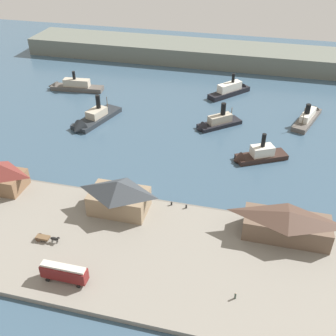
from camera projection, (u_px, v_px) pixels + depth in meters
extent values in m
plane|color=#385166|center=(141.00, 192.00, 109.88)|extent=(320.00, 320.00, 0.00)
cube|color=gray|center=(112.00, 246.00, 91.79)|extent=(110.00, 36.00, 1.20)
cube|color=#666159|center=(137.00, 198.00, 106.70)|extent=(110.00, 0.80, 1.00)
cube|color=#847056|center=(119.00, 201.00, 100.28)|extent=(14.23, 8.82, 5.42)
pyramid|color=#33383D|center=(118.00, 187.00, 97.87)|extent=(14.52, 9.26, 3.25)
cube|color=brown|center=(286.00, 227.00, 92.47)|extent=(19.48, 7.98, 5.10)
pyramid|color=#473328|center=(289.00, 215.00, 90.49)|extent=(19.87, 8.37, 2.03)
cube|color=maroon|center=(64.00, 273.00, 81.54)|extent=(9.73, 2.32, 2.80)
cube|color=beige|center=(63.00, 267.00, 80.63)|extent=(9.34, 1.62, 0.50)
cylinder|color=black|center=(83.00, 278.00, 82.82)|extent=(0.90, 0.18, 0.90)
cylinder|color=black|center=(78.00, 287.00, 80.94)|extent=(0.90, 0.18, 0.90)
cylinder|color=black|center=(53.00, 272.00, 84.20)|extent=(0.90, 0.18, 0.90)
cylinder|color=black|center=(48.00, 280.00, 82.32)|extent=(0.90, 0.18, 0.90)
cube|color=brown|center=(43.00, 237.00, 92.16)|extent=(3.12, 1.52, 0.50)
cylinder|color=#4C3828|center=(41.00, 235.00, 93.10)|extent=(1.20, 0.10, 1.20)
cylinder|color=#4C3828|center=(38.00, 240.00, 91.88)|extent=(1.20, 0.10, 1.20)
ellipsoid|color=black|center=(54.00, 239.00, 91.42)|extent=(2.00, 0.70, 0.90)
ellipsoid|color=black|center=(58.00, 238.00, 90.89)|extent=(0.70, 0.32, 0.44)
cylinder|color=black|center=(58.00, 241.00, 91.79)|extent=(0.16, 0.16, 1.00)
cylinder|color=black|center=(57.00, 242.00, 91.47)|extent=(0.16, 0.16, 1.00)
cylinder|color=black|center=(53.00, 240.00, 92.04)|extent=(0.16, 0.16, 1.00)
cylinder|color=black|center=(52.00, 241.00, 91.71)|extent=(0.16, 0.16, 1.00)
cylinder|color=#3D4C42|center=(235.00, 296.00, 78.73)|extent=(0.39, 0.39, 1.34)
sphere|color=#CCA889|center=(236.00, 293.00, 78.30)|extent=(0.24, 0.24, 0.24)
cylinder|color=black|center=(171.00, 204.00, 103.05)|extent=(0.44, 0.44, 0.90)
cylinder|color=black|center=(186.00, 207.00, 102.05)|extent=(0.44, 0.44, 0.90)
cube|color=#23282D|center=(97.00, 118.00, 145.19)|extent=(12.44, 21.93, 1.62)
cone|color=#23282D|center=(78.00, 130.00, 137.73)|extent=(6.89, 5.34, 6.07)
cube|color=#B2A893|center=(97.00, 113.00, 143.99)|extent=(6.29, 8.33, 2.70)
cylinder|color=black|center=(98.00, 102.00, 142.91)|extent=(1.62, 1.62, 4.80)
cylinder|color=brown|center=(107.00, 103.00, 147.79)|extent=(0.24, 0.24, 5.15)
cube|color=black|center=(261.00, 157.00, 123.44)|extent=(16.27, 11.95, 1.52)
cone|color=black|center=(237.00, 160.00, 121.85)|extent=(4.68, 5.42, 4.64)
cube|color=silver|center=(262.00, 151.00, 122.19)|extent=(7.68, 6.51, 2.99)
cylinder|color=black|center=(264.00, 140.00, 120.17)|extent=(1.30, 1.30, 4.22)
cube|color=black|center=(219.00, 124.00, 141.65)|extent=(15.35, 14.25, 1.36)
cone|color=black|center=(200.00, 129.00, 138.68)|extent=(5.17, 5.35, 4.60)
cube|color=#B2A893|center=(220.00, 119.00, 140.50)|extent=(8.40, 7.85, 2.81)
cylinder|color=black|center=(223.00, 109.00, 138.96)|extent=(1.74, 1.74, 4.22)
cylinder|color=brown|center=(232.00, 114.00, 141.76)|extent=(0.24, 0.24, 4.71)
cube|color=black|center=(229.00, 93.00, 163.89)|extent=(15.96, 17.80, 1.96)
cone|color=black|center=(246.00, 87.00, 168.63)|extent=(5.38, 5.30, 4.08)
cube|color=silver|center=(230.00, 87.00, 162.46)|extent=(9.44, 10.34, 3.18)
cylinder|color=black|center=(233.00, 78.00, 161.37)|extent=(1.24, 1.24, 3.61)
cube|color=#514C47|center=(307.00, 120.00, 144.04)|extent=(11.20, 20.60, 1.69)
cone|color=#514C47|center=(315.00, 110.00, 151.04)|extent=(5.32, 4.86, 4.38)
cube|color=silver|center=(308.00, 115.00, 142.91)|extent=(6.25, 11.02, 2.40)
cylinder|color=black|center=(308.00, 109.00, 140.06)|extent=(1.72, 1.72, 3.44)
cylinder|color=brown|center=(304.00, 116.00, 137.61)|extent=(0.24, 0.24, 6.34)
cube|color=#514C47|center=(77.00, 88.00, 168.25)|extent=(22.09, 6.89, 1.79)
cone|color=#514C47|center=(53.00, 86.00, 169.69)|extent=(4.29, 4.86, 4.54)
cube|color=#B2A893|center=(77.00, 83.00, 166.94)|extent=(11.03, 4.31, 2.92)
cylinder|color=black|center=(74.00, 75.00, 165.33)|extent=(1.23, 1.23, 3.30)
cube|color=#60665B|center=(208.00, 53.00, 196.44)|extent=(180.00, 24.00, 8.00)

